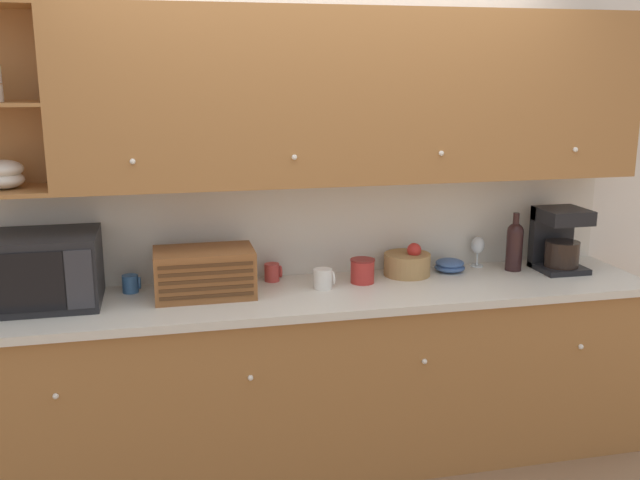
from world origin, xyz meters
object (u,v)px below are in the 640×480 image
Objects in this scene: mug at (273,272)px; microwave at (41,270)px; bread_box at (204,273)px; storage_canister at (362,271)px; fruit_basket at (407,264)px; mug_blue_second at (131,284)px; mug_patterned_third at (323,279)px; wine_bottle at (515,244)px; wine_glass at (478,246)px; bowl_stack_on_counter at (450,265)px; coffee_maker at (559,239)px.

microwave is at bearing -172.86° from mug.
bread_box is 0.81m from storage_canister.
mug_blue_second is at bearing 179.43° from fruit_basket.
mug_patterned_third is at bearing -1.43° from bread_box.
fruit_basket is at bearing -0.57° from mug_blue_second.
bread_box is at bearing -173.71° from fruit_basket.
wine_bottle is (0.87, 0.04, 0.08)m from storage_canister.
wine_glass is (2.26, 0.17, -0.05)m from microwave.
mug_blue_second is at bearing -178.00° from wine_glass.
wine_bottle is at bearing 2.88° from storage_canister.
storage_canister is 0.53m from bowl_stack_on_counter.
mug is 0.27× the size of coffee_maker.
wine_glass is at bearing 4.21° from microwave.
bowl_stack_on_counter is 0.37m from wine_bottle.
coffee_maker is (0.24, -0.04, 0.03)m from wine_bottle.
mug_patterned_third is 0.43× the size of fruit_basket.
mug_blue_second is 0.53× the size of wine_glass.
wine_glass is at bearing 19.08° from bowl_stack_on_counter.
storage_canister reaches higher than mug_patterned_third.
mug is 0.46m from storage_canister.
bowl_stack_on_counter is 0.51× the size of wine_bottle.
mug is at bearing 175.91° from fruit_basket.
mug is 0.72m from fruit_basket.
microwave is 3.22× the size of bowl_stack_on_counter.
mug_blue_second is at bearing -177.00° from mug.
wine_glass reaches higher than mug_blue_second.
wine_bottle is (2.42, 0.05, -0.02)m from microwave.
bread_box is at bearing -178.80° from coffee_maker.
bowl_stack_on_counter is (0.97, -0.04, -0.01)m from mug.
bread_box is 4.48× the size of mug_patterned_third.
mug is (0.36, 0.17, -0.07)m from bread_box.
mug_blue_second is at bearing 171.05° from mug_patterned_third.
mug is (1.10, 0.14, -0.12)m from microwave.
microwave reaches higher than fruit_basket.
wine_glass is at bearing 2.00° from mug_blue_second.
microwave is 1.65× the size of wine_bottle.
mug is at bearing 25.34° from bread_box.
wine_bottle reaches higher than storage_canister.
fruit_basket is (1.08, 0.12, -0.05)m from bread_box.
wine_bottle is (0.35, -0.05, 0.11)m from bowl_stack_on_counter.
microwave is 1.83m from fruit_basket.
mug is 1.16m from wine_glass.
storage_canister is at bearing 13.29° from mug_patterned_third.
mug_blue_second is 1.43m from fruit_basket.
microwave reaches higher than bowl_stack_on_counter.
bowl_stack_on_counter is (0.25, 0.01, -0.03)m from fruit_basket.
bread_box is at bearing -154.66° from mug.
wine_bottle is (0.16, -0.12, 0.03)m from wine_glass.
bread_box is 1.91m from coffee_maker.
bowl_stack_on_counter is at bearing 5.70° from bread_box.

